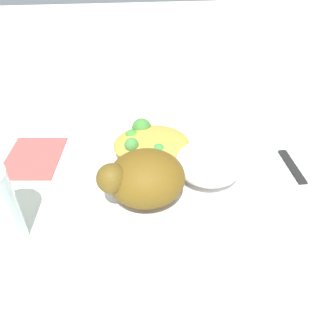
{
  "coord_description": "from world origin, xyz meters",
  "views": [
    {
      "loc": [
        0.03,
        0.37,
        0.33
      ],
      "look_at": [
        0.0,
        0.0,
        0.03
      ],
      "focal_mm": 37.5,
      "sensor_mm": 36.0,
      "label": 1
    }
  ],
  "objects": [
    {
      "name": "ground_plane",
      "position": [
        0.0,
        0.0,
        0.0
      ],
      "size": [
        2.0,
        2.0,
        0.0
      ],
      "primitive_type": "plane",
      "color": "silver"
    },
    {
      "name": "plate",
      "position": [
        0.0,
        0.0,
        0.01
      ],
      "size": [
        0.25,
        0.25,
        0.02
      ],
      "color": "white",
      "rests_on": "ground_plane"
    },
    {
      "name": "mac_cheese_with_broccoli",
      "position": [
        0.02,
        -0.05,
        0.03
      ],
      "size": [
        0.11,
        0.09,
        0.04
      ],
      "color": "gold",
      "rests_on": "plate"
    },
    {
      "name": "napkin",
      "position": [
        0.2,
        -0.08,
        0.0
      ],
      "size": [
        0.09,
        0.11,
        0.0
      ],
      "primitive_type": "cube",
      "rotation": [
        0.0,
        0.0,
        -0.09
      ],
      "color": "#DB4C47",
      "rests_on": "ground_plane"
    },
    {
      "name": "rice_pile",
      "position": [
        -0.06,
        0.01,
        0.04
      ],
      "size": [
        0.09,
        0.09,
        0.04
      ],
      "primitive_type": "ellipsoid",
      "color": "silver",
      "rests_on": "plate"
    },
    {
      "name": "fork",
      "position": [
        -0.17,
        0.04,
        0.0
      ],
      "size": [
        0.02,
        0.14,
        0.01
      ],
      "color": "silver",
      "rests_on": "ground_plane"
    },
    {
      "name": "knife",
      "position": [
        -0.19,
        0.02,
        0.0
      ],
      "size": [
        0.02,
        0.19,
        0.01
      ],
      "color": "black",
      "rests_on": "ground_plane"
    },
    {
      "name": "roasted_chicken",
      "position": [
        0.03,
        0.05,
        0.05
      ],
      "size": [
        0.11,
        0.09,
        0.07
      ],
      "color": "brown",
      "rests_on": "plate"
    }
  ]
}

